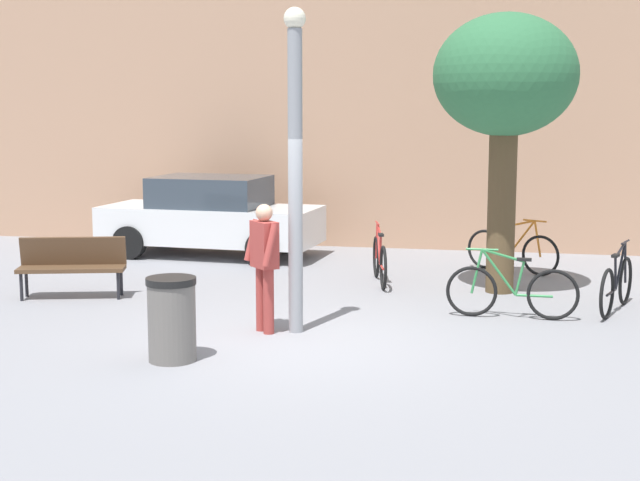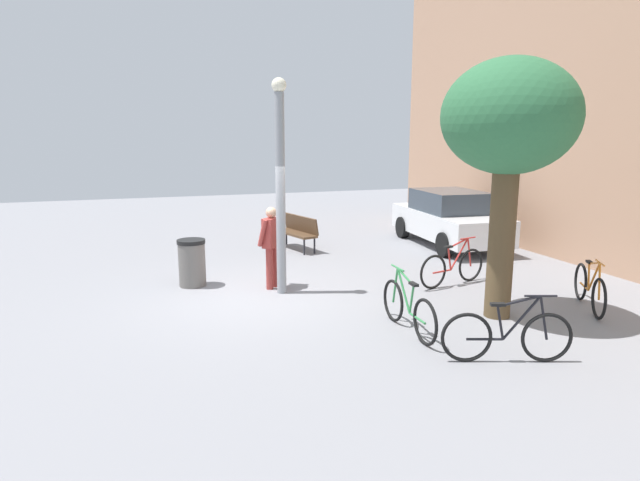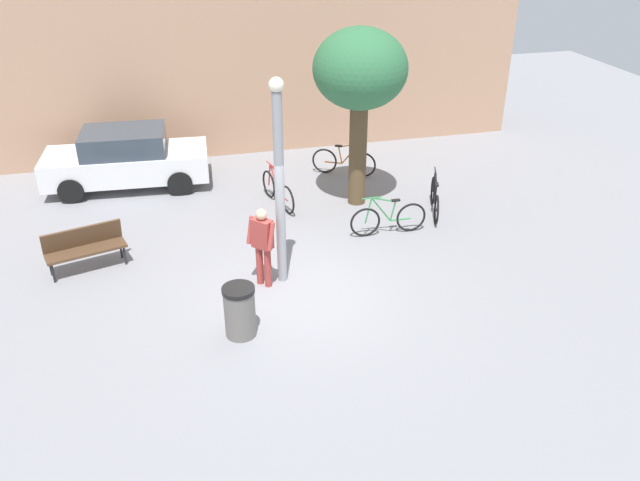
{
  "view_description": "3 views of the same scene",
  "coord_description": "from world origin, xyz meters",
  "px_view_note": "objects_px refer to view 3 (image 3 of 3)",
  "views": [
    {
      "loc": [
        2.6,
        -10.93,
        2.92
      ],
      "look_at": [
        0.14,
        0.87,
        1.15
      ],
      "focal_mm": 51.99,
      "sensor_mm": 36.0,
      "label": 1
    },
    {
      "loc": [
        9.86,
        -2.05,
        3.09
      ],
      "look_at": [
        1.1,
        0.9,
        1.26
      ],
      "focal_mm": 30.07,
      "sensor_mm": 36.0,
      "label": 2
    },
    {
      "loc": [
        -2.11,
        -10.47,
        6.94
      ],
      "look_at": [
        0.59,
        0.11,
        1.01
      ],
      "focal_mm": 36.07,
      "sensor_mm": 36.0,
      "label": 3
    }
  ],
  "objects_px": {
    "person_by_lamppost": "(262,242)",
    "bicycle_red": "(278,191)",
    "bicycle_green": "(388,219)",
    "bicycle_black": "(435,199)",
    "lamppost": "(279,178)",
    "parked_car_white": "(126,159)",
    "trash_bin": "(240,311)",
    "plaza_tree": "(360,73)",
    "bicycle_orange": "(344,162)",
    "park_bench": "(85,245)"
  },
  "relations": [
    {
      "from": "lamppost",
      "to": "person_by_lamppost",
      "type": "distance_m",
      "value": 1.32
    },
    {
      "from": "person_by_lamppost",
      "to": "bicycle_red",
      "type": "relative_size",
      "value": 0.95
    },
    {
      "from": "lamppost",
      "to": "bicycle_black",
      "type": "bearing_deg",
      "value": 26.56
    },
    {
      "from": "plaza_tree",
      "to": "bicycle_red",
      "type": "bearing_deg",
      "value": 169.99
    },
    {
      "from": "bicycle_red",
      "to": "trash_bin",
      "type": "height_order",
      "value": "trash_bin"
    },
    {
      "from": "parked_car_white",
      "to": "trash_bin",
      "type": "xyz_separation_m",
      "value": [
        1.95,
        -7.28,
        -0.28
      ]
    },
    {
      "from": "lamppost",
      "to": "bicycle_green",
      "type": "bearing_deg",
      "value": 26.33
    },
    {
      "from": "bicycle_orange",
      "to": "bicycle_green",
      "type": "height_order",
      "value": "same"
    },
    {
      "from": "lamppost",
      "to": "bicycle_red",
      "type": "relative_size",
      "value": 2.33
    },
    {
      "from": "bicycle_orange",
      "to": "bicycle_red",
      "type": "bearing_deg",
      "value": -145.78
    },
    {
      "from": "person_by_lamppost",
      "to": "bicycle_black",
      "type": "distance_m",
      "value": 5.13
    },
    {
      "from": "bicycle_black",
      "to": "trash_bin",
      "type": "bearing_deg",
      "value": -144.77
    },
    {
      "from": "parked_car_white",
      "to": "plaza_tree",
      "type": "bearing_deg",
      "value": -23.96
    },
    {
      "from": "park_bench",
      "to": "parked_car_white",
      "type": "height_order",
      "value": "parked_car_white"
    },
    {
      "from": "park_bench",
      "to": "bicycle_green",
      "type": "distance_m",
      "value": 6.59
    },
    {
      "from": "person_by_lamppost",
      "to": "bicycle_orange",
      "type": "height_order",
      "value": "person_by_lamppost"
    },
    {
      "from": "bicycle_orange",
      "to": "bicycle_red",
      "type": "relative_size",
      "value": 0.91
    },
    {
      "from": "plaza_tree",
      "to": "bicycle_red",
      "type": "distance_m",
      "value": 3.51
    },
    {
      "from": "bicycle_green",
      "to": "bicycle_black",
      "type": "bearing_deg",
      "value": 26.97
    },
    {
      "from": "park_bench",
      "to": "bicycle_orange",
      "type": "relative_size",
      "value": 1.04
    },
    {
      "from": "trash_bin",
      "to": "person_by_lamppost",
      "type": "bearing_deg",
      "value": 65.82
    },
    {
      "from": "park_bench",
      "to": "parked_car_white",
      "type": "relative_size",
      "value": 0.39
    },
    {
      "from": "person_by_lamppost",
      "to": "bicycle_black",
      "type": "xyz_separation_m",
      "value": [
        4.59,
        2.2,
        -0.58
      ]
    },
    {
      "from": "person_by_lamppost",
      "to": "bicycle_green",
      "type": "xyz_separation_m",
      "value": [
        3.12,
        1.45,
        -0.58
      ]
    },
    {
      "from": "bicycle_red",
      "to": "trash_bin",
      "type": "relative_size",
      "value": 1.81
    },
    {
      "from": "bicycle_green",
      "to": "parked_car_white",
      "type": "xyz_separation_m",
      "value": [
        -5.77,
        4.3,
        0.39
      ]
    },
    {
      "from": "plaza_tree",
      "to": "bicycle_black",
      "type": "height_order",
      "value": "plaza_tree"
    },
    {
      "from": "plaza_tree",
      "to": "bicycle_black",
      "type": "xyz_separation_m",
      "value": [
        1.65,
        -1.07,
        -2.89
      ]
    },
    {
      "from": "person_by_lamppost",
      "to": "parked_car_white",
      "type": "height_order",
      "value": "person_by_lamppost"
    },
    {
      "from": "person_by_lamppost",
      "to": "bicycle_green",
      "type": "relative_size",
      "value": 0.92
    },
    {
      "from": "bicycle_black",
      "to": "bicycle_red",
      "type": "height_order",
      "value": "same"
    },
    {
      "from": "park_bench",
      "to": "bicycle_orange",
      "type": "distance_m",
      "value": 7.48
    },
    {
      "from": "person_by_lamppost",
      "to": "bicycle_black",
      "type": "bearing_deg",
      "value": 25.59
    },
    {
      "from": "trash_bin",
      "to": "bicycle_green",
      "type": "bearing_deg",
      "value": 38.03
    },
    {
      "from": "bicycle_black",
      "to": "trash_bin",
      "type": "relative_size",
      "value": 1.77
    },
    {
      "from": "bicycle_orange",
      "to": "parked_car_white",
      "type": "relative_size",
      "value": 0.37
    },
    {
      "from": "park_bench",
      "to": "plaza_tree",
      "type": "relative_size",
      "value": 0.39
    },
    {
      "from": "bicycle_black",
      "to": "trash_bin",
      "type": "xyz_separation_m",
      "value": [
        -5.28,
        -3.73,
        0.11
      ]
    },
    {
      "from": "lamppost",
      "to": "bicycle_black",
      "type": "distance_m",
      "value": 5.04
    },
    {
      "from": "person_by_lamppost",
      "to": "bicycle_black",
      "type": "relative_size",
      "value": 0.97
    },
    {
      "from": "person_by_lamppost",
      "to": "bicycle_green",
      "type": "bearing_deg",
      "value": 24.93
    },
    {
      "from": "parked_car_white",
      "to": "person_by_lamppost",
      "type": "bearing_deg",
      "value": -65.35
    },
    {
      "from": "parked_car_white",
      "to": "bicycle_red",
      "type": "bearing_deg",
      "value": -30.5
    },
    {
      "from": "lamppost",
      "to": "parked_car_white",
      "type": "height_order",
      "value": "lamppost"
    },
    {
      "from": "park_bench",
      "to": "person_by_lamppost",
      "type": "bearing_deg",
      "value": -24.07
    },
    {
      "from": "person_by_lamppost",
      "to": "bicycle_red",
      "type": "distance_m",
      "value": 3.8
    },
    {
      "from": "plaza_tree",
      "to": "parked_car_white",
      "type": "height_order",
      "value": "plaza_tree"
    },
    {
      "from": "lamppost",
      "to": "person_by_lamppost",
      "type": "xyz_separation_m",
      "value": [
        -0.39,
        -0.1,
        -1.26
      ]
    },
    {
      "from": "bicycle_black",
      "to": "parked_car_white",
      "type": "height_order",
      "value": "parked_car_white"
    },
    {
      "from": "bicycle_red",
      "to": "bicycle_black",
      "type": "bearing_deg",
      "value": -21.48
    }
  ]
}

